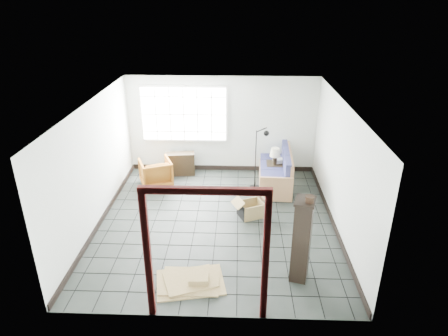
{
  "coord_description": "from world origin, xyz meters",
  "views": [
    {
      "loc": [
        0.43,
        -7.39,
        4.58
      ],
      "look_at": [
        0.14,
        0.3,
        1.14
      ],
      "focal_mm": 32.0,
      "sensor_mm": 36.0,
      "label": 1
    }
  ],
  "objects_px": {
    "armchair": "(156,171)",
    "side_table": "(275,166)",
    "futon_sofa": "(277,171)",
    "tall_shelf": "(302,239)"
  },
  "relations": [
    {
      "from": "armchair",
      "to": "tall_shelf",
      "type": "xyz_separation_m",
      "value": [
        3.16,
        -3.48,
        0.39
      ]
    },
    {
      "from": "futon_sofa",
      "to": "tall_shelf",
      "type": "distance_m",
      "value": 3.74
    },
    {
      "from": "armchair",
      "to": "side_table",
      "type": "bearing_deg",
      "value": 163.12
    },
    {
      "from": "futon_sofa",
      "to": "armchair",
      "type": "relative_size",
      "value": 2.74
    },
    {
      "from": "side_table",
      "to": "tall_shelf",
      "type": "distance_m",
      "value": 3.82
    },
    {
      "from": "side_table",
      "to": "tall_shelf",
      "type": "bearing_deg",
      "value": -88.3
    },
    {
      "from": "armchair",
      "to": "tall_shelf",
      "type": "distance_m",
      "value": 4.72
    },
    {
      "from": "armchair",
      "to": "side_table",
      "type": "xyz_separation_m",
      "value": [
        3.05,
        0.32,
        0.04
      ]
    },
    {
      "from": "futon_sofa",
      "to": "side_table",
      "type": "height_order",
      "value": "futon_sofa"
    },
    {
      "from": "side_table",
      "to": "armchair",
      "type": "bearing_deg",
      "value": -173.93
    }
  ]
}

